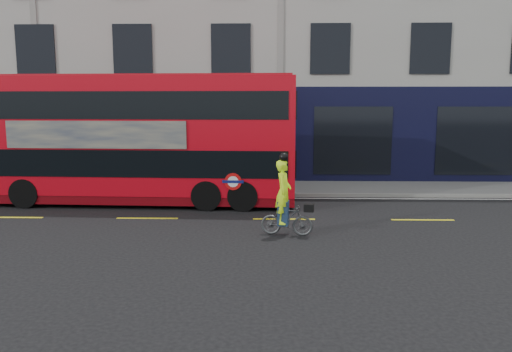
{
  "coord_description": "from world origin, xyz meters",
  "views": [
    {
      "loc": [
        -0.45,
        -12.66,
        3.36
      ],
      "look_at": [
        -0.82,
        1.52,
        1.26
      ],
      "focal_mm": 35.0,
      "sensor_mm": 36.0,
      "label": 1
    }
  ],
  "objects": [
    {
      "name": "kerb",
      "position": [
        0.0,
        5.0,
        0.07
      ],
      "size": [
        60.0,
        0.12,
        0.13
      ],
      "primitive_type": "cube",
      "color": "gray",
      "rests_on": "ground"
    },
    {
      "name": "bus",
      "position": [
        -4.78,
        3.8,
        2.17
      ],
      "size": [
        10.61,
        2.83,
        4.24
      ],
      "rotation": [
        0.0,
        0.0,
        -0.04
      ],
      "color": "red",
      "rests_on": "ground"
    },
    {
      "name": "pavement",
      "position": [
        0.0,
        6.5,
        0.06
      ],
      "size": [
        60.0,
        3.0,
        0.12
      ],
      "primitive_type": "cube",
      "color": "slate",
      "rests_on": "ground"
    },
    {
      "name": "lane_dashes",
      "position": [
        0.0,
        1.5,
        0.0
      ],
      "size": [
        58.0,
        0.12,
        0.01
      ],
      "primitive_type": null,
      "color": "yellow",
      "rests_on": "ground"
    },
    {
      "name": "cyclist",
      "position": [
        -0.03,
        -0.26,
        0.76
      ],
      "size": [
        1.38,
        0.65,
        2.12
      ],
      "rotation": [
        0.0,
        0.0,
        -0.16
      ],
      "color": "#46494B",
      "rests_on": "ground"
    },
    {
      "name": "building_terrace",
      "position": [
        0.0,
        12.94,
        7.49
      ],
      "size": [
        50.0,
        10.07,
        15.0
      ],
      "color": "#AEACA4",
      "rests_on": "ground"
    },
    {
      "name": "road_edge_line",
      "position": [
        0.0,
        4.7,
        0.0
      ],
      "size": [
        58.0,
        0.1,
        0.01
      ],
      "primitive_type": "cube",
      "color": "silver",
      "rests_on": "ground"
    },
    {
      "name": "ground",
      "position": [
        0.0,
        0.0,
        0.0
      ],
      "size": [
        120.0,
        120.0,
        0.0
      ],
      "primitive_type": "plane",
      "color": "black",
      "rests_on": "ground"
    }
  ]
}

